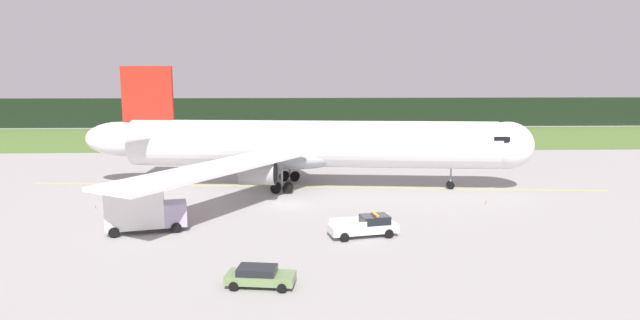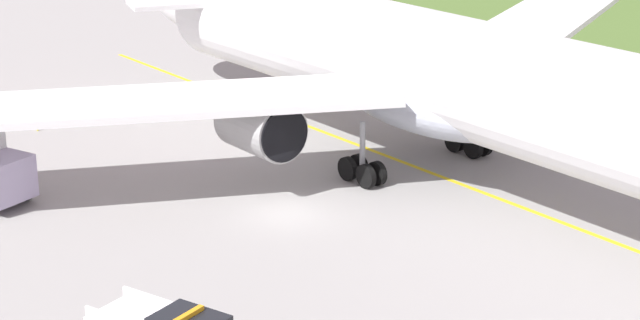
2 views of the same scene
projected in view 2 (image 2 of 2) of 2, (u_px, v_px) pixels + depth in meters
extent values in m
plane|color=#999694|center=(290.00, 214.00, 48.29)|extent=(320.00, 320.00, 0.00)
cube|color=yellow|center=(462.00, 184.00, 51.95)|extent=(70.13, 8.11, 0.01)
cylinder|color=white|center=(467.00, 78.00, 50.24)|extent=(44.43, 10.47, 5.63)
ellipsoid|color=#AAB0BC|center=(433.00, 100.00, 52.38)|extent=(12.62, 7.20, 3.10)
cube|color=white|center=(530.00, 28.00, 64.60)|extent=(13.46, 25.60, 0.35)
cylinder|color=#A4A4A4|center=(504.00, 73.00, 59.56)|extent=(4.06, 3.16, 2.76)
cylinder|color=black|center=(530.00, 80.00, 58.11)|extent=(0.40, 2.53, 2.54)
cube|color=white|center=(123.00, 104.00, 48.64)|extent=(17.97, 24.29, 0.35)
cylinder|color=#A4A4A4|center=(260.00, 126.00, 49.94)|extent=(4.06, 3.16, 2.76)
cylinder|color=black|center=(285.00, 135.00, 48.49)|extent=(0.40, 2.53, 2.54)
cube|color=white|center=(181.00, 2.00, 63.48)|extent=(5.18, 6.71, 0.28)
cylinder|color=gray|center=(470.00, 120.00, 55.87)|extent=(0.28, 0.28, 2.51)
cylinder|color=black|center=(473.00, 147.00, 55.55)|extent=(1.23, 0.43, 1.20)
cylinder|color=black|center=(483.00, 145.00, 55.96)|extent=(1.23, 0.43, 1.20)
cylinder|color=black|center=(454.00, 141.00, 56.60)|extent=(1.23, 0.43, 1.20)
cylinder|color=black|center=(464.00, 138.00, 57.00)|extent=(1.23, 0.43, 1.20)
cylinder|color=gray|center=(362.00, 146.00, 51.62)|extent=(0.28, 0.28, 2.51)
cylinder|color=black|center=(377.00, 173.00, 51.70)|extent=(1.23, 0.43, 1.20)
cylinder|color=black|center=(366.00, 176.00, 51.30)|extent=(1.23, 0.43, 1.20)
cylinder|color=black|center=(358.00, 166.00, 52.75)|extent=(1.23, 0.43, 1.20)
cylinder|color=black|center=(348.00, 169.00, 52.34)|extent=(1.23, 0.43, 1.20)
cube|color=silver|center=(153.00, 301.00, 36.96)|extent=(2.71, 0.68, 0.45)
cube|color=orange|center=(189.00, 315.00, 34.79)|extent=(0.48, 1.36, 0.16)
cylinder|color=black|center=(144.00, 320.00, 37.61)|extent=(0.79, 0.39, 0.76)
cube|color=#AA9EC1|center=(3.00, 178.00, 48.48)|extent=(2.41, 2.78, 2.00)
cylinder|color=black|center=(25.00, 191.00, 49.76)|extent=(0.94, 0.46, 0.90)
cylinder|color=yellow|center=(38.00, 128.00, 60.31)|extent=(0.10, 0.10, 0.27)
sphere|color=blue|center=(37.00, 125.00, 60.25)|extent=(0.12, 0.12, 0.12)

